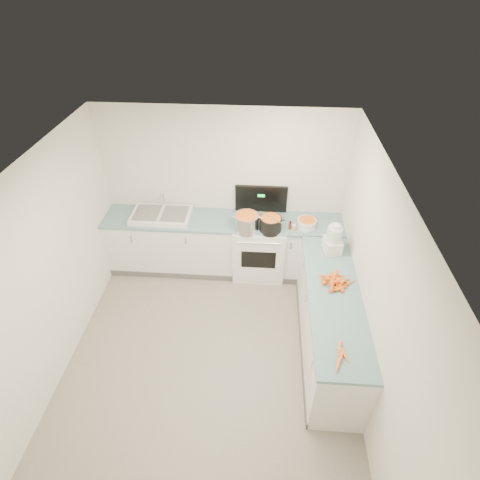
# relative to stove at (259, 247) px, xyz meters

# --- Properties ---
(floor) EXTENTS (3.50, 4.00, 0.00)m
(floor) POSITION_rel_stove_xyz_m (-0.55, -1.69, -0.47)
(floor) COLOR gray
(floor) RESTS_ON ground
(ceiling) EXTENTS (3.50, 4.00, 0.00)m
(ceiling) POSITION_rel_stove_xyz_m (-0.55, -1.69, 2.03)
(ceiling) COLOR silver
(ceiling) RESTS_ON ground
(wall_back) EXTENTS (3.50, 0.00, 2.50)m
(wall_back) POSITION_rel_stove_xyz_m (-0.55, 0.31, 0.78)
(wall_back) COLOR silver
(wall_back) RESTS_ON ground
(wall_left) EXTENTS (0.00, 4.00, 2.50)m
(wall_left) POSITION_rel_stove_xyz_m (-2.30, -1.69, 0.78)
(wall_left) COLOR silver
(wall_left) RESTS_ON ground
(wall_right) EXTENTS (0.00, 4.00, 2.50)m
(wall_right) POSITION_rel_stove_xyz_m (1.20, -1.69, 0.78)
(wall_right) COLOR silver
(wall_right) RESTS_ON ground
(counter_back) EXTENTS (3.50, 0.62, 0.94)m
(counter_back) POSITION_rel_stove_xyz_m (-0.55, 0.01, -0.00)
(counter_back) COLOR white
(counter_back) RESTS_ON ground
(counter_right) EXTENTS (0.62, 2.20, 0.94)m
(counter_right) POSITION_rel_stove_xyz_m (0.90, -1.39, -0.00)
(counter_right) COLOR white
(counter_right) RESTS_ON ground
(stove) EXTENTS (0.76, 0.65, 1.36)m
(stove) POSITION_rel_stove_xyz_m (0.00, 0.00, 0.00)
(stove) COLOR white
(stove) RESTS_ON ground
(sink) EXTENTS (0.86, 0.52, 0.31)m
(sink) POSITION_rel_stove_xyz_m (-1.45, 0.02, 0.50)
(sink) COLOR white
(sink) RESTS_ON counter_back
(steel_pot) EXTENTS (0.40, 0.40, 0.25)m
(steel_pot) POSITION_rel_stove_xyz_m (-0.19, -0.18, 0.57)
(steel_pot) COLOR silver
(steel_pot) RESTS_ON stove
(black_pot) EXTENTS (0.38, 0.38, 0.22)m
(black_pot) POSITION_rel_stove_xyz_m (0.15, -0.18, 0.56)
(black_pot) COLOR black
(black_pot) RESTS_ON stove
(wooden_spoon) EXTENTS (0.30, 0.27, 0.02)m
(wooden_spoon) POSITION_rel_stove_xyz_m (0.15, -0.18, 0.68)
(wooden_spoon) COLOR #AD7A47
(wooden_spoon) RESTS_ON black_pot
(mixing_bowl) EXTENTS (0.30, 0.30, 0.12)m
(mixing_bowl) POSITION_rel_stove_xyz_m (0.66, -0.08, 0.53)
(mixing_bowl) COLOR white
(mixing_bowl) RESTS_ON counter_back
(extract_bottle) EXTENTS (0.04, 0.04, 0.10)m
(extract_bottle) POSITION_rel_stove_xyz_m (0.42, -0.14, 0.52)
(extract_bottle) COLOR #593319
(extract_bottle) RESTS_ON counter_back
(spice_jar) EXTENTS (0.05, 0.05, 0.09)m
(spice_jar) POSITION_rel_stove_xyz_m (0.47, -0.19, 0.51)
(spice_jar) COLOR #E5B266
(spice_jar) RESTS_ON counter_back
(food_processor) EXTENTS (0.24, 0.28, 0.42)m
(food_processor) POSITION_rel_stove_xyz_m (0.95, -0.59, 0.65)
(food_processor) COLOR white
(food_processor) RESTS_ON counter_right
(carrot_pile) EXTENTS (0.44, 0.36, 0.10)m
(carrot_pile) POSITION_rel_stove_xyz_m (0.91, -1.20, 0.50)
(carrot_pile) COLOR orange
(carrot_pile) RESTS_ON counter_right
(peeled_carrots) EXTENTS (0.18, 0.37, 0.04)m
(peeled_carrots) POSITION_rel_stove_xyz_m (0.84, -2.23, 0.49)
(peeled_carrots) COLOR orange
(peeled_carrots) RESTS_ON counter_right
(peelings) EXTENTS (0.24, 0.24, 0.01)m
(peelings) POSITION_rel_stove_xyz_m (-1.65, -0.00, 0.54)
(peelings) COLOR tan
(peelings) RESTS_ON sink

